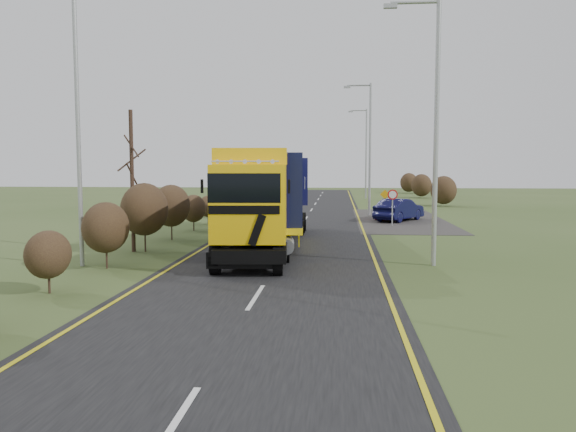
# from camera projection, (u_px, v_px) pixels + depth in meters

# --- Properties ---
(ground) EXTENTS (160.00, 160.00, 0.00)m
(ground) POSITION_uv_depth(u_px,v_px,m) (273.00, 271.00, 19.62)
(ground) COLOR #384C20
(ground) RESTS_ON ground
(road) EXTENTS (8.00, 120.00, 0.02)m
(road) POSITION_uv_depth(u_px,v_px,m) (295.00, 236.00, 29.54)
(road) COLOR black
(road) RESTS_ON ground
(layby) EXTENTS (6.00, 18.00, 0.02)m
(layby) POSITION_uv_depth(u_px,v_px,m) (399.00, 219.00, 38.87)
(layby) COLOR #322E2C
(layby) RESTS_ON ground
(lane_markings) EXTENTS (7.52, 116.00, 0.01)m
(lane_markings) POSITION_uv_depth(u_px,v_px,m) (294.00, 236.00, 29.23)
(lane_markings) COLOR gold
(lane_markings) RESTS_ON road
(hedgerow) EXTENTS (2.24, 102.04, 6.05)m
(hedgerow) POSITION_uv_depth(u_px,v_px,m) (171.00, 208.00, 27.85)
(hedgerow) COLOR #301D15
(hedgerow) RESTS_ON ground
(lorry) EXTENTS (3.56, 15.55, 4.29)m
(lorry) POSITION_uv_depth(u_px,v_px,m) (271.00, 193.00, 25.66)
(lorry) COLOR black
(lorry) RESTS_ON ground
(car_red_hatchback) EXTENTS (2.27, 4.10, 1.32)m
(car_red_hatchback) POSITION_uv_depth(u_px,v_px,m) (388.00, 210.00, 39.17)
(car_red_hatchback) COLOR #AC081B
(car_red_hatchback) RESTS_ON ground
(car_blue_sedan) EXTENTS (3.80, 4.71, 1.51)m
(car_blue_sedan) POSITION_uv_depth(u_px,v_px,m) (399.00, 210.00, 37.83)
(car_blue_sedan) COLOR black
(car_blue_sedan) RESTS_ON ground
(streetlight_near) EXTENTS (2.05, 0.19, 9.67)m
(streetlight_near) POSITION_uv_depth(u_px,v_px,m) (433.00, 120.00, 20.34)
(streetlight_near) COLOR #A3A6A8
(streetlight_near) RESTS_ON ground
(streetlight_mid) EXTENTS (2.09, 0.20, 9.87)m
(streetlight_mid) POSITION_uv_depth(u_px,v_px,m) (368.00, 143.00, 42.07)
(streetlight_mid) COLOR #A3A6A8
(streetlight_mid) RESTS_ON ground
(streetlight_far) EXTENTS (2.18, 0.21, 10.29)m
(streetlight_far) POSITION_uv_depth(u_px,v_px,m) (365.00, 149.00, 64.78)
(streetlight_far) COLOR #A3A6A8
(streetlight_far) RESTS_ON ground
(left_pole) EXTENTS (0.16, 0.16, 10.56)m
(left_pole) POSITION_uv_depth(u_px,v_px,m) (78.00, 121.00, 20.23)
(left_pole) COLOR #A3A6A8
(left_pole) RESTS_ON ground
(speed_sign) EXTENTS (0.62, 0.10, 2.25)m
(speed_sign) POSITION_uv_depth(u_px,v_px,m) (392.00, 201.00, 34.62)
(speed_sign) COLOR #A3A6A8
(speed_sign) RESTS_ON ground
(warning_board) EXTENTS (0.73, 0.11, 1.92)m
(warning_board) POSITION_uv_depth(u_px,v_px,m) (385.00, 199.00, 42.85)
(warning_board) COLOR #A3A6A8
(warning_board) RESTS_ON ground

